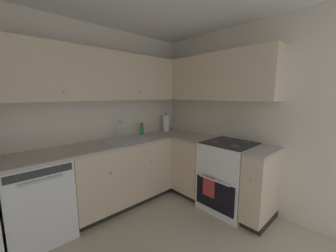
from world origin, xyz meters
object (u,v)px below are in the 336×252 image
oven_range (229,175)px  dishwasher (38,199)px  soap_bottle (142,129)px  paper_towel_roll (166,123)px

oven_range → dishwasher: bearing=151.5°
soap_bottle → paper_towel_roll: (0.51, -0.02, 0.06)m
paper_towel_roll → soap_bottle: bearing=177.7°
oven_range → paper_towel_roll: (-0.01, 1.25, 0.59)m
oven_range → paper_towel_roll: bearing=90.3°
dishwasher → oven_range: bearing=-28.5°
dishwasher → soap_bottle: 1.61m
soap_bottle → paper_towel_roll: paper_towel_roll is taller
dishwasher → soap_bottle: soap_bottle is taller
dishwasher → paper_towel_roll: size_ratio=2.58×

